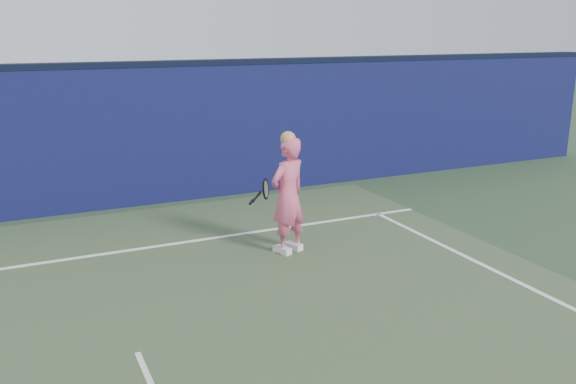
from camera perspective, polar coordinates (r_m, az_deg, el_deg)
name	(u,v)px	position (r m, az deg, el deg)	size (l,w,h in m)	color
backstop_wall	(69,142)	(11.32, -19.79, 4.44)	(24.00, 0.40, 2.50)	#0E143E
wall_cap	(62,66)	(11.17, -20.39, 11.00)	(24.00, 0.42, 0.10)	black
player	(288,195)	(8.71, 0.00, -0.29)	(0.73, 0.61, 1.78)	#E75980
racket	(265,190)	(9.05, -2.21, 0.20)	(0.49, 0.43, 0.32)	black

